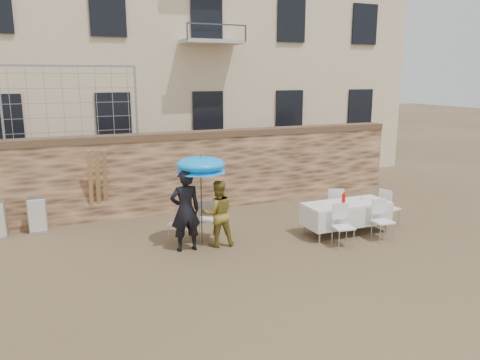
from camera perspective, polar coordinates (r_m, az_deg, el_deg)
name	(u,v)px	position (r m, az deg, el deg)	size (l,w,h in m)	color
ground	(265,275)	(9.20, 3.05, -11.54)	(80.00, 80.00, 0.00)	brown
stone_wall	(189,172)	(13.34, -6.23, 1.00)	(13.00, 0.50, 2.20)	#916948
chain_link_fence	(72,103)	(12.59, -19.82, 8.84)	(3.20, 0.06, 1.80)	gray
man_suit	(185,210)	(10.22, -6.68, -3.71)	(0.66, 0.43, 1.81)	black
woman_dress	(218,213)	(10.48, -2.71, -4.08)	(0.73, 0.57, 1.51)	gold
umbrella	(201,167)	(10.21, -4.81, 1.55)	(1.13, 1.13, 1.93)	#3F3F44
couple_chair_left	(179,222)	(10.85, -7.43, -5.12)	(0.48, 0.48, 0.96)	white
couple_chair_right	(208,219)	(11.04, -3.92, -4.72)	(0.48, 0.48, 0.96)	white
banquet_table	(347,204)	(11.58, 12.86, -2.90)	(2.10, 0.85, 0.78)	silver
soda_bottle	(344,200)	(11.30, 12.51, -2.35)	(0.09, 0.09, 0.26)	red
table_chair_front_left	(343,226)	(10.73, 12.48, -5.52)	(0.48, 0.48, 0.96)	white
table_chair_front_right	(383,220)	(11.38, 17.04, -4.74)	(0.48, 0.48, 0.96)	white
table_chair_back	(334,205)	(12.39, 11.42, -3.03)	(0.48, 0.48, 0.96)	white
table_chair_side	(389,207)	(12.56, 17.76, -3.17)	(0.48, 0.48, 0.96)	white
chair_stack_right	(38,213)	(12.54, -23.45, -3.74)	(0.46, 0.40, 0.92)	white
wood_planks	(103,186)	(12.54, -16.36, -0.65)	(0.70, 0.20, 2.00)	#A37749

